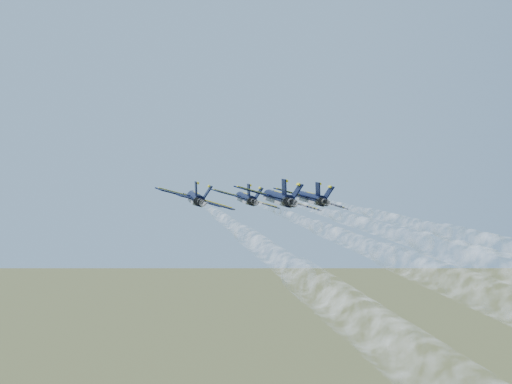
# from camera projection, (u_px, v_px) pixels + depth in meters

# --- Properties ---
(jet_lead) EXTENTS (12.26, 16.96, 4.70)m
(jet_lead) POSITION_uv_depth(u_px,v_px,m) (245.00, 198.00, 114.91)
(jet_lead) COLOR black
(jet_left) EXTENTS (12.26, 16.96, 4.70)m
(jet_left) POSITION_uv_depth(u_px,v_px,m) (195.00, 198.00, 100.75)
(jet_left) COLOR black
(jet_right) EXTENTS (12.26, 16.96, 4.70)m
(jet_right) POSITION_uv_depth(u_px,v_px,m) (310.00, 198.00, 104.74)
(jet_right) COLOR black
(jet_slot) EXTENTS (12.26, 16.96, 4.70)m
(jet_slot) POSITION_uv_depth(u_px,v_px,m) (278.00, 198.00, 89.76)
(jet_slot) COLOR black
(smoke_trail_lead) EXTENTS (22.06, 77.11, 2.55)m
(smoke_trail_lead) POSITION_uv_depth(u_px,v_px,m) (361.00, 197.00, 57.14)
(smoke_trail_lead) COLOR white
(smoke_trail_left) EXTENTS (22.06, 77.11, 2.55)m
(smoke_trail_left) POSITION_uv_depth(u_px,v_px,m) (282.00, 196.00, 42.98)
(smoke_trail_left) COLOR white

